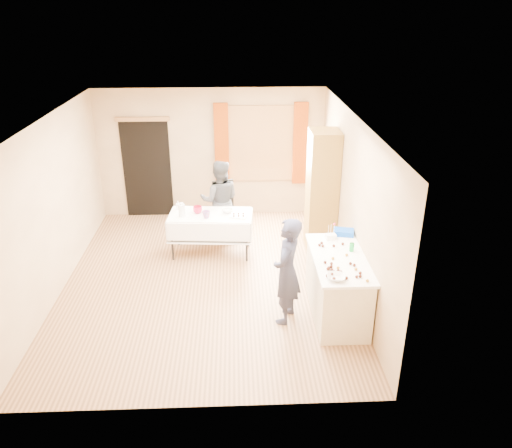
{
  "coord_description": "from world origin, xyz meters",
  "views": [
    {
      "loc": [
        0.48,
        -6.99,
        4.15
      ],
      "look_at": [
        0.79,
        0.0,
        0.98
      ],
      "focal_mm": 35.0,
      "sensor_mm": 36.0,
      "label": 1
    }
  ],
  "objects_px": {
    "cabinet": "(322,191)",
    "woman": "(220,200)",
    "girl": "(287,271)",
    "party_table": "(211,230)",
    "chair": "(226,217)",
    "counter": "(337,286)"
  },
  "relations": [
    {
      "from": "girl",
      "to": "counter",
      "type": "bearing_deg",
      "value": 120.03
    },
    {
      "from": "party_table",
      "to": "girl",
      "type": "distance_m",
      "value": 2.37
    },
    {
      "from": "counter",
      "to": "chair",
      "type": "height_order",
      "value": "chair"
    },
    {
      "from": "chair",
      "to": "cabinet",
      "type": "bearing_deg",
      "value": -37.82
    },
    {
      "from": "girl",
      "to": "woman",
      "type": "height_order",
      "value": "girl"
    },
    {
      "from": "chair",
      "to": "woman",
      "type": "relative_size",
      "value": 0.66
    },
    {
      "from": "cabinet",
      "to": "girl",
      "type": "relative_size",
      "value": 1.39
    },
    {
      "from": "cabinet",
      "to": "chair",
      "type": "height_order",
      "value": "cabinet"
    },
    {
      "from": "counter",
      "to": "woman",
      "type": "relative_size",
      "value": 1.02
    },
    {
      "from": "cabinet",
      "to": "counter",
      "type": "xyz_separation_m",
      "value": [
        -0.1,
        -2.13,
        -0.62
      ]
    },
    {
      "from": "chair",
      "to": "girl",
      "type": "xyz_separation_m",
      "value": [
        0.88,
        -2.96,
        0.47
      ]
    },
    {
      "from": "cabinet",
      "to": "chair",
      "type": "xyz_separation_m",
      "value": [
        -1.71,
        0.72,
        -0.78
      ]
    },
    {
      "from": "cabinet",
      "to": "chair",
      "type": "distance_m",
      "value": 2.01
    },
    {
      "from": "cabinet",
      "to": "woman",
      "type": "distance_m",
      "value": 1.88
    },
    {
      "from": "counter",
      "to": "cabinet",
      "type": "bearing_deg",
      "value": 87.31
    },
    {
      "from": "party_table",
      "to": "girl",
      "type": "relative_size",
      "value": 0.97
    },
    {
      "from": "chair",
      "to": "girl",
      "type": "bearing_deg",
      "value": -88.42
    },
    {
      "from": "counter",
      "to": "chair",
      "type": "bearing_deg",
      "value": 119.5
    },
    {
      "from": "party_table",
      "to": "girl",
      "type": "xyz_separation_m",
      "value": [
        1.12,
        -2.07,
        0.32
      ]
    },
    {
      "from": "party_table",
      "to": "chair",
      "type": "distance_m",
      "value": 0.94
    },
    {
      "from": "chair",
      "to": "counter",
      "type": "bearing_deg",
      "value": -75.51
    },
    {
      "from": "cabinet",
      "to": "party_table",
      "type": "xyz_separation_m",
      "value": [
        -1.95,
        -0.17,
        -0.63
      ]
    }
  ]
}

